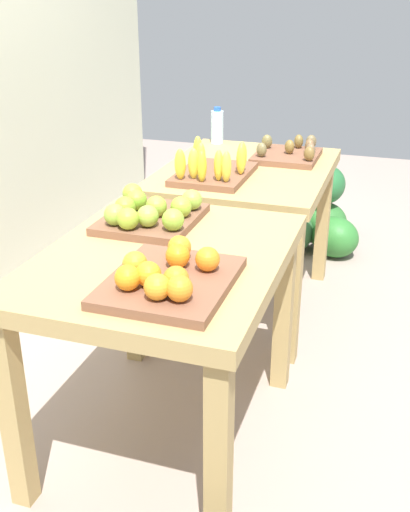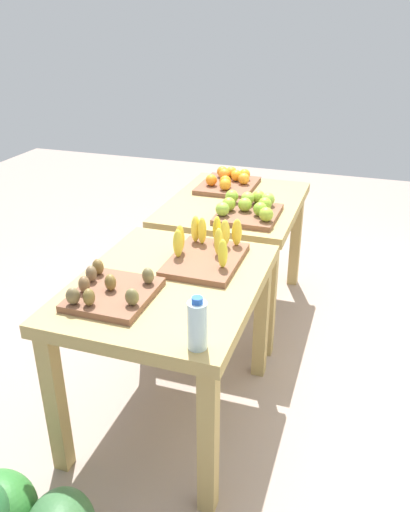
% 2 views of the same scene
% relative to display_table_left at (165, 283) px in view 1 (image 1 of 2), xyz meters
% --- Properties ---
extents(ground_plane, '(8.00, 8.00, 0.00)m').
position_rel_display_table_left_xyz_m(ground_plane, '(0.56, 0.00, -0.66)').
color(ground_plane, gray).
extents(display_table_left, '(1.04, 0.80, 0.77)m').
position_rel_display_table_left_xyz_m(display_table_left, '(0.00, 0.00, 0.00)').
color(display_table_left, tan).
rests_on(display_table_left, ground_plane).
extents(display_table_right, '(1.04, 0.80, 0.77)m').
position_rel_display_table_left_xyz_m(display_table_right, '(1.12, 0.00, 0.00)').
color(display_table_right, tan).
rests_on(display_table_right, ground_plane).
extents(orange_bin, '(0.44, 0.36, 0.11)m').
position_rel_display_table_left_xyz_m(orange_bin, '(-0.25, -0.11, 0.15)').
color(orange_bin, brown).
rests_on(orange_bin, display_table_left).
extents(apple_bin, '(0.41, 0.37, 0.11)m').
position_rel_display_table_left_xyz_m(apple_bin, '(0.23, 0.15, 0.16)').
color(apple_bin, brown).
rests_on(apple_bin, display_table_left).
extents(banana_crate, '(0.44, 0.32, 0.17)m').
position_rel_display_table_left_xyz_m(banana_crate, '(0.87, 0.10, 0.16)').
color(banana_crate, brown).
rests_on(banana_crate, display_table_right).
extents(kiwi_bin, '(0.36, 0.33, 0.10)m').
position_rel_display_table_left_xyz_m(kiwi_bin, '(1.34, -0.17, 0.14)').
color(kiwi_bin, brown).
rests_on(kiwi_bin, display_table_right).
extents(water_bottle, '(0.07, 0.07, 0.20)m').
position_rel_display_table_left_xyz_m(water_bottle, '(1.56, 0.29, 0.21)').
color(water_bottle, silver).
rests_on(water_bottle, display_table_right).
extents(watermelon_pile, '(0.59, 0.67, 0.52)m').
position_rel_display_table_left_xyz_m(watermelon_pile, '(2.06, -0.25, -0.47)').
color(watermelon_pile, '#2E6B2D').
rests_on(watermelon_pile, ground_plane).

